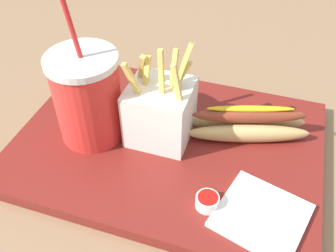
{
  "coord_description": "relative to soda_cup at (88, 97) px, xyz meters",
  "views": [
    {
      "loc": [
        -0.13,
        0.4,
        0.44
      ],
      "look_at": [
        0.0,
        0.0,
        0.05
      ],
      "focal_mm": 40.09,
      "sensor_mm": 36.0,
      "label": 1
    }
  ],
  "objects": [
    {
      "name": "fries_basket",
      "position": [
        -0.1,
        -0.03,
        -0.02
      ],
      "size": [
        0.09,
        0.09,
        0.16
      ],
      "color": "white",
      "rests_on": "food_tray"
    },
    {
      "name": "ground_plane",
      "position": [
        -0.12,
        -0.02,
        -0.1
      ],
      "size": [
        2.4,
        2.4,
        0.02
      ],
      "primitive_type": "cube",
      "color": "#8C6B4C"
    },
    {
      "name": "hot_dog_1",
      "position": [
        -0.23,
        -0.07,
        -0.05
      ],
      "size": [
        0.2,
        0.11,
        0.06
      ],
      "color": "tan",
      "rests_on": "food_tray"
    },
    {
      "name": "soda_cup",
      "position": [
        0.0,
        0.0,
        0.0
      ],
      "size": [
        0.1,
        0.1,
        0.24
      ],
      "color": "red",
      "rests_on": "food_tray"
    },
    {
      "name": "napkin_stack",
      "position": [
        -0.28,
        0.08,
        -0.07
      ],
      "size": [
        0.13,
        0.13,
        0.01
      ],
      "primitive_type": "cube",
      "rotation": [
        0.0,
        0.0,
        -0.27
      ],
      "color": "white",
      "rests_on": "food_tray"
    },
    {
      "name": "food_tray",
      "position": [
        -0.12,
        -0.02,
        -0.08
      ],
      "size": [
        0.47,
        0.34,
        0.02
      ],
      "primitive_type": "cube",
      "color": "maroon",
      "rests_on": "ground_plane"
    },
    {
      "name": "ketchup_cup_1",
      "position": [
        -0.21,
        0.08,
        -0.06
      ],
      "size": [
        0.03,
        0.03,
        0.02
      ],
      "color": "white",
      "rests_on": "food_tray"
    }
  ]
}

